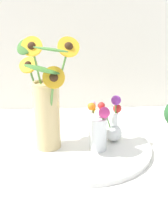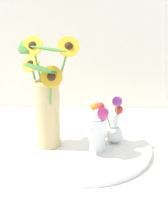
{
  "view_description": "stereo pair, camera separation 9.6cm",
  "coord_description": "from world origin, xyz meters",
  "px_view_note": "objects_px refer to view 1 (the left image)",
  "views": [
    {
      "loc": [
        -0.02,
        -0.8,
        0.48
      ],
      "look_at": [
        0.03,
        0.1,
        0.15
      ],
      "focal_mm": 42.0,
      "sensor_mm": 36.0,
      "label": 1
    },
    {
      "loc": [
        0.08,
        -0.8,
        0.48
      ],
      "look_at": [
        0.03,
        0.1,
        0.15
      ],
      "focal_mm": 42.0,
      "sensor_mm": 36.0,
      "label": 2
    }
  ],
  "objects_px": {
    "vase_small_center": "(99,129)",
    "serving_tray": "(84,146)",
    "mason_jar_sunflowers": "(47,106)",
    "vase_bulb_right": "(114,125)",
    "vase_small_back": "(95,121)"
  },
  "relations": [
    {
      "from": "mason_jar_sunflowers",
      "to": "vase_bulb_right",
      "type": "height_order",
      "value": "mason_jar_sunflowers"
    },
    {
      "from": "mason_jar_sunflowers",
      "to": "serving_tray",
      "type": "bearing_deg",
      "value": 5.13
    },
    {
      "from": "vase_small_center",
      "to": "vase_bulb_right",
      "type": "bearing_deg",
      "value": 45.63
    },
    {
      "from": "vase_small_back",
      "to": "vase_bulb_right",
      "type": "bearing_deg",
      "value": -48.53
    },
    {
      "from": "serving_tray",
      "to": "vase_small_back",
      "type": "distance_m",
      "value": 0.13
    },
    {
      "from": "serving_tray",
      "to": "mason_jar_sunflowers",
      "type": "height_order",
      "value": "mason_jar_sunflowers"
    },
    {
      "from": "serving_tray",
      "to": "vase_small_center",
      "type": "height_order",
      "value": "vase_small_center"
    },
    {
      "from": "vase_bulb_right",
      "to": "vase_small_back",
      "type": "height_order",
      "value": "vase_bulb_right"
    },
    {
      "from": "serving_tray",
      "to": "vase_small_back",
      "type": "xyz_separation_m",
      "value": [
        0.05,
        0.1,
        0.07
      ]
    },
    {
      "from": "mason_jar_sunflowers",
      "to": "vase_bulb_right",
      "type": "bearing_deg",
      "value": 8.27
    },
    {
      "from": "mason_jar_sunflowers",
      "to": "vase_bulb_right",
      "type": "relative_size",
      "value": 2.19
    },
    {
      "from": "vase_small_center",
      "to": "mason_jar_sunflowers",
      "type": "bearing_deg",
      "value": 171.04
    },
    {
      "from": "vase_small_center",
      "to": "vase_bulb_right",
      "type": "distance_m",
      "value": 0.09
    },
    {
      "from": "vase_small_center",
      "to": "serving_tray",
      "type": "bearing_deg",
      "value": 141.77
    },
    {
      "from": "vase_small_center",
      "to": "vase_bulb_right",
      "type": "xyz_separation_m",
      "value": [
        0.06,
        0.07,
        -0.01
      ]
    }
  ]
}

